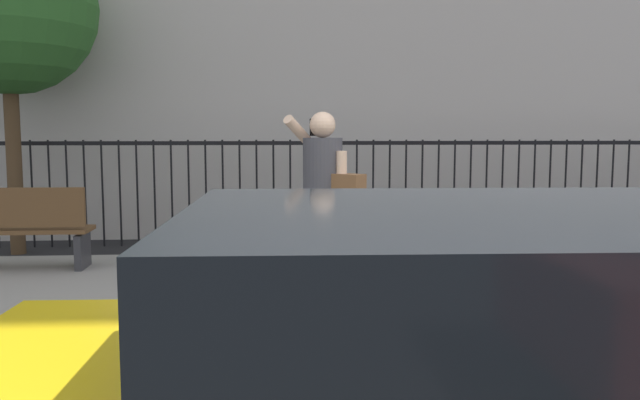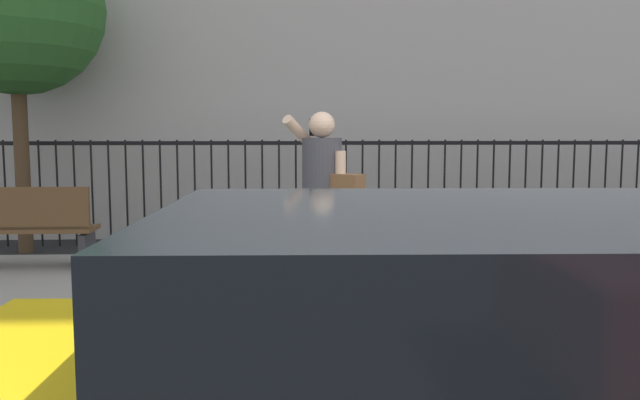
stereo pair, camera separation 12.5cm
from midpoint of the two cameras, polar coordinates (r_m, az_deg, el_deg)
name	(u,v)px [view 2 (the right image)]	position (r m, az deg, el deg)	size (l,w,h in m)	color
sidewalk	(394,300)	(6.39, 7.15, -8.82)	(28.00, 4.40, 0.15)	gray
iron_fence	(354,178)	(9.87, 3.41, 2.00)	(12.03, 0.04, 1.60)	black
pedestrian_on_phone	(324,196)	(5.52, 1.02, 0.33)	(0.70, 0.68, 1.73)	beige
street_bench	(22,226)	(8.04, -24.56, -2.09)	(1.60, 0.45, 0.95)	brown
street_tree_near	(15,8)	(10.10, -25.14, 15.18)	(2.41, 2.41, 4.64)	#4C3823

